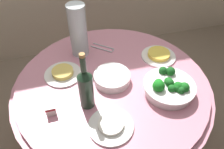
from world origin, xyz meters
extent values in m
plane|color=gray|center=(0.00, 0.00, 0.00)|extent=(6.00, 6.00, 0.00)
cylinder|color=maroon|center=(0.00, 0.00, 0.34)|extent=(1.01, 1.01, 0.69)
cylinder|color=pink|center=(0.00, 0.00, 0.70)|extent=(1.16, 1.16, 0.02)
cylinder|color=pink|center=(0.00, 0.00, 0.72)|extent=(1.10, 1.10, 0.03)
cylinder|color=white|center=(0.27, -0.17, 0.77)|extent=(0.26, 0.26, 0.05)
cylinder|color=white|center=(0.27, -0.17, 0.80)|extent=(0.28, 0.28, 0.01)
sphere|color=#19661E|center=(0.33, -0.22, 0.81)|extent=(0.06, 0.06, 0.06)
sphere|color=#196D1E|center=(0.30, -0.20, 0.81)|extent=(0.05, 0.05, 0.05)
sphere|color=#195D1E|center=(0.27, -0.20, 0.81)|extent=(0.04, 0.04, 0.04)
sphere|color=#197A1E|center=(0.21, -0.15, 0.81)|extent=(0.05, 0.05, 0.05)
sphere|color=#195C1E|center=(0.27, -0.16, 0.81)|extent=(0.05, 0.05, 0.05)
sphere|color=#197B1E|center=(0.20, -0.18, 0.82)|extent=(0.06, 0.06, 0.06)
sphere|color=#19631E|center=(0.30, -0.21, 0.81)|extent=(0.05, 0.05, 0.05)
sphere|color=#19531E|center=(0.31, -0.09, 0.82)|extent=(0.05, 0.05, 0.05)
sphere|color=#19531E|center=(0.28, -0.07, 0.81)|extent=(0.05, 0.05, 0.05)
sphere|color=#19561E|center=(0.31, -0.23, 0.81)|extent=(0.04, 0.04, 0.04)
sphere|color=#19621E|center=(0.27, -0.15, 0.81)|extent=(0.05, 0.05, 0.05)
cylinder|color=white|center=(0.00, 0.00, 0.74)|extent=(0.21, 0.21, 0.01)
cylinder|color=white|center=(0.00, 0.00, 0.76)|extent=(0.21, 0.21, 0.01)
cylinder|color=white|center=(0.00, 0.00, 0.77)|extent=(0.21, 0.21, 0.01)
cylinder|color=white|center=(0.00, 0.00, 0.78)|extent=(0.21, 0.21, 0.01)
cylinder|color=white|center=(0.00, 0.00, 0.79)|extent=(0.21, 0.21, 0.01)
cylinder|color=#223B28|center=(-0.17, -0.13, 0.84)|extent=(0.07, 0.07, 0.20)
cone|color=#223B28|center=(-0.17, -0.13, 0.96)|extent=(0.07, 0.07, 0.04)
cylinder|color=#223B28|center=(-0.17, -0.13, 1.02)|extent=(0.03, 0.03, 0.08)
cylinder|color=#B2844C|center=(-0.17, -0.13, 1.07)|extent=(0.03, 0.03, 0.02)
cylinder|color=silver|center=(-0.13, 0.31, 0.91)|extent=(0.11, 0.11, 0.34)
sphere|color=#E5B26B|center=(-0.11, 0.31, 0.78)|extent=(0.06, 0.06, 0.06)
sphere|color=#E5B26B|center=(-0.14, 0.33, 0.78)|extent=(0.06, 0.06, 0.06)
sphere|color=#E5B26B|center=(-0.14, 0.29, 0.78)|extent=(0.06, 0.06, 0.06)
sphere|color=#72C64C|center=(-0.11, 0.32, 0.83)|extent=(0.06, 0.06, 0.06)
sphere|color=#72C64C|center=(-0.15, 0.32, 0.83)|extent=(0.06, 0.06, 0.06)
sphere|color=#72C64C|center=(-0.13, 0.29, 0.83)|extent=(0.06, 0.06, 0.06)
sphere|color=red|center=(-0.12, 0.33, 0.89)|extent=(0.06, 0.06, 0.06)
sphere|color=red|center=(-0.15, 0.30, 0.89)|extent=(0.06, 0.06, 0.06)
sphere|color=red|center=(-0.12, 0.29, 0.89)|extent=(0.06, 0.06, 0.06)
sphere|color=#E5B26B|center=(-0.14, 0.33, 0.94)|extent=(0.06, 0.06, 0.06)
sphere|color=#E5B26B|center=(-0.15, 0.29, 0.94)|extent=(0.06, 0.06, 0.06)
sphere|color=#E5B26B|center=(-0.11, 0.30, 0.94)|extent=(0.06, 0.06, 0.06)
sphere|color=#72C64C|center=(-0.15, 0.32, 0.99)|extent=(0.06, 0.06, 0.06)
sphere|color=#72C64C|center=(-0.14, 0.29, 0.99)|extent=(0.06, 0.06, 0.06)
sphere|color=#72C64C|center=(-0.11, 0.31, 0.99)|extent=(0.06, 0.06, 0.06)
cylinder|color=silver|center=(0.01, 0.30, 0.74)|extent=(0.13, 0.11, 0.01)
cylinder|color=silver|center=(0.03, 0.33, 0.74)|extent=(0.13, 0.11, 0.01)
sphere|color=silver|center=(0.08, 0.27, 0.74)|extent=(0.01, 0.01, 0.01)
cylinder|color=white|center=(-0.09, -0.30, 0.75)|extent=(0.22, 0.22, 0.01)
cylinder|color=white|center=(-0.09, -0.30, 0.76)|extent=(0.12, 0.12, 0.02)
cylinder|color=white|center=(-0.27, 0.12, 0.75)|extent=(0.22, 0.22, 0.01)
cylinder|color=#EACC60|center=(-0.27, 0.12, 0.77)|extent=(0.13, 0.13, 0.03)
cylinder|color=white|center=(0.35, 0.13, 0.75)|extent=(0.22, 0.22, 0.01)
cylinder|color=#F2D14C|center=(0.35, 0.13, 0.76)|extent=(0.14, 0.14, 0.03)
cube|color=white|center=(-0.36, -0.16, 0.77)|extent=(0.05, 0.01, 0.05)
cube|color=maroon|center=(-0.36, -0.16, 0.79)|extent=(0.05, 0.01, 0.01)
camera|label=1|loc=(-0.24, -0.87, 1.66)|focal=35.65mm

